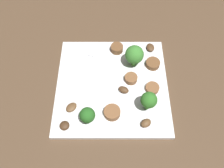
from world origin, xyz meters
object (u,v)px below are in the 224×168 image
Objects in this scene: plate at (112,85)px; sausage_slice_1 at (131,78)px; sausage_slice_2 at (153,64)px; mushroom_3 at (124,90)px; mushroom_0 at (150,47)px; sausage_slice_4 at (152,88)px; mushroom_4 at (146,123)px; mushroom_2 at (71,107)px; broccoli_floret_2 at (87,115)px; mushroom_1 at (64,126)px; sausage_slice_0 at (114,112)px; fork at (87,69)px; broccoli_floret_1 at (149,100)px; sausage_slice_3 at (117,48)px; broccoli_floret_0 at (134,55)px.

sausage_slice_1 reaches higher than plate.
sausage_slice_2 is 0.10m from mushroom_3.
sausage_slice_1 reaches higher than mushroom_0.
mushroom_3 is (-0.00, 0.07, 0.00)m from sausage_slice_4.
sausage_slice_4 is 0.12m from mushroom_0.
sausage_slice_1 is at bearing 13.59° from mushroom_4.
sausage_slice_4 is 0.07m from mushroom_3.
mushroom_4 is at bearing -103.20° from mushroom_2.
broccoli_floret_2 is 1.74× the size of mushroom_0.
mushroom_1 reaches higher than plate.
sausage_slice_0 is 1.05× the size of sausage_slice_2.
sausage_slice_4 reaches higher than plate.
sausage_slice_2 is (0.01, -0.16, 0.00)m from fork.
sausage_slice_1 is 0.96× the size of sausage_slice_4.
sausage_slice_0 reaches higher than mushroom_3.
sausage_slice_3 is at bearing 21.50° from broccoli_floret_1.
mushroom_4 is (-0.08, -0.04, 0.00)m from mushroom_3.
mushroom_3 is at bearing 134.94° from sausage_slice_2.
mushroom_3 is at bearing -46.64° from broccoli_floret_2.
mushroom_2 is at bearing 104.90° from sausage_slice_4.
sausage_slice_2 reaches higher than fork.
broccoli_floret_2 reaches higher than sausage_slice_4.
mushroom_2 is (-0.06, 0.09, 0.01)m from plate.
broccoli_floret_1 is 0.12m from sausage_slice_2.
sausage_slice_0 is (-0.13, 0.05, -0.03)m from broccoli_floret_0.
sausage_slice_3 is 0.12m from mushroom_3.
plate is at bearing -111.85° from fork.
mushroom_4 is (0.01, -0.17, 0.00)m from mushroom_1.
mushroom_0 reaches higher than mushroom_2.
broccoli_floret_2 is 1.86× the size of mushroom_3.
sausage_slice_2 is (-0.00, -0.05, -0.03)m from broccoli_floret_0.
fork is at bearing 55.51° from mushroom_3.
mushroom_3 is at bearing 49.39° from broccoli_floret_1.
fork is 4.99× the size of sausage_slice_0.
fork is 0.16m from sausage_slice_2.
broccoli_floret_0 reaches higher than mushroom_1.
broccoli_floret_2 is 0.20m from sausage_slice_3.
sausage_slice_0 is at bearing 160.27° from broccoli_floret_0.
sausage_slice_2 is 1.08× the size of sausage_slice_3.
fork is at bearing -15.33° from mushroom_2.
broccoli_floret_0 reaches higher than mushroom_2.
mushroom_1 reaches higher than sausage_slice_4.
fork is at bearing 94.58° from sausage_slice_2.
sausage_slice_3 is at bearing 6.77° from mushroom_3.
sausage_slice_3 is at bearing -38.51° from fork.
sausage_slice_3 is 0.21m from mushroom_4.
sausage_slice_0 reaches higher than plate.
fork is 8.49× the size of mushroom_1.
plate is 8.26× the size of sausage_slice_4.
fork is (0.04, 0.06, 0.01)m from plate.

